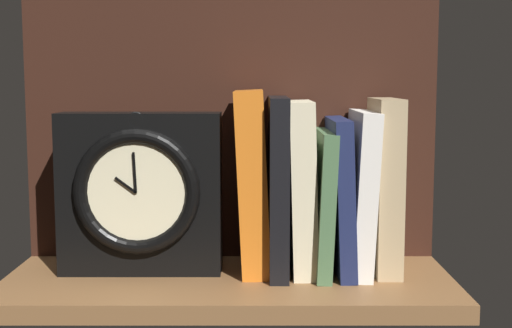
{
  "coord_description": "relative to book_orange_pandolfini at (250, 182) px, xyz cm",
  "views": [
    {
      "loc": [
        3.84,
        -96.93,
        27.71
      ],
      "look_at": [
        4.23,
        3.44,
        15.52
      ],
      "focal_mm": 49.94,
      "sensor_mm": 36.0,
      "label": 1
    }
  ],
  "objects": [
    {
      "name": "book_orange_pandolfini",
      "position": [
        0.0,
        0.0,
        0.0
      ],
      "size": [
        5.21,
        12.21,
        26.11
      ],
      "primitive_type": "cube",
      "rotation": [
        0.0,
        -0.05,
        0.0
      ],
      "color": "orange",
      "rests_on": "ground_plane"
    },
    {
      "name": "book_navy_bierce",
      "position": [
        12.55,
        0.0,
        -1.98
      ],
      "size": [
        3.31,
        15.59,
        22.08
      ],
      "primitive_type": "cube",
      "rotation": [
        0.0,
        -0.04,
        0.0
      ],
      "color": "#192147",
      "rests_on": "ground_plane"
    },
    {
      "name": "ground_plane",
      "position": [
        -3.37,
        -3.44,
        -14.23
      ],
      "size": [
        62.56,
        25.5,
        2.5
      ],
      "primitive_type": "cube",
      "color": "brown"
    },
    {
      "name": "framed_clock",
      "position": [
        -15.93,
        -1.24,
        -1.41
      ],
      "size": [
        22.85,
        7.69,
        23.14
      ],
      "color": "black",
      "rests_on": "ground_plane"
    },
    {
      "name": "book_black_skeptic",
      "position": [
        3.63,
        0.0,
        -0.47
      ],
      "size": [
        2.74,
        15.97,
        25.03
      ],
      "primitive_type": "cube",
      "rotation": [
        0.0,
        -0.0,
        0.0
      ],
      "color": "black",
      "rests_on": "ground_plane"
    },
    {
      "name": "book_tan_shortstories",
      "position": [
        18.84,
        0.0,
        -0.57
      ],
      "size": [
        3.64,
        12.2,
        24.82
      ],
      "primitive_type": "cube",
      "rotation": [
        0.0,
        -0.0,
        0.0
      ],
      "color": "tan",
      "rests_on": "ground_plane"
    },
    {
      "name": "book_green_romantic",
      "position": [
        10.03,
        0.0,
        -2.86
      ],
      "size": [
        2.82,
        16.22,
        20.3
      ],
      "primitive_type": "cube",
      "rotation": [
        0.0,
        0.04,
        0.0
      ],
      "color": "#476B44",
      "rests_on": "ground_plane"
    },
    {
      "name": "book_cream_twain",
      "position": [
        6.97,
        0.0,
        -0.76
      ],
      "size": [
        4.18,
        13.35,
        24.53
      ],
      "primitive_type": "cube",
      "rotation": [
        0.0,
        -0.03,
        0.0
      ],
      "color": "beige",
      "rests_on": "ground_plane"
    },
    {
      "name": "book_white_catcher",
      "position": [
        15.4,
        0.0,
        -1.46
      ],
      "size": [
        3.73,
        14.92,
        23.13
      ],
      "primitive_type": "cube",
      "rotation": [
        0.0,
        0.04,
        0.0
      ],
      "color": "silver",
      "rests_on": "ground_plane"
    },
    {
      "name": "back_panel",
      "position": [
        -3.37,
        8.71,
        7.49
      ],
      "size": [
        62.56,
        1.2,
        40.94
      ],
      "primitive_type": "cube",
      "color": "black",
      "rests_on": "ground_plane"
    }
  ]
}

